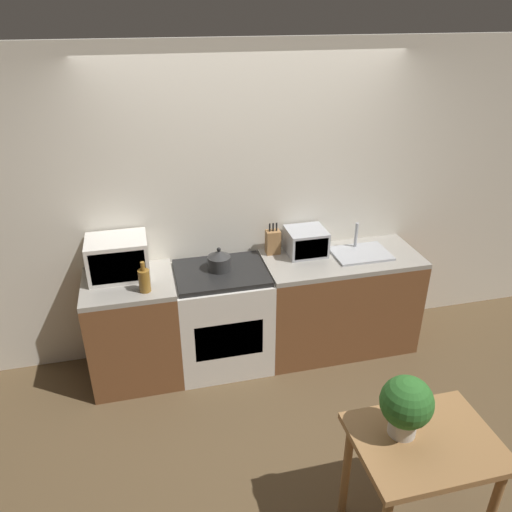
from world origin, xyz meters
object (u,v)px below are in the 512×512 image
object	(u,v)px
stove_range	(223,318)
toaster_oven	(306,242)
kettle	(219,260)
microwave	(118,258)
bottle	(144,280)
dining_table	(422,457)

from	to	relation	value
stove_range	toaster_oven	size ratio (longest dim) A/B	2.77
kettle	microwave	xyz separation A→B (m)	(-0.78, 0.08, 0.08)
stove_range	bottle	world-z (taller)	bottle
stove_range	microwave	xyz separation A→B (m)	(-0.78, 0.11, 0.61)
stove_range	dining_table	bearing A→B (deg)	-67.39
kettle	bottle	bearing A→B (deg)	-161.24
microwave	dining_table	bearing A→B (deg)	-51.59
bottle	dining_table	bearing A→B (deg)	-50.67
stove_range	microwave	size ratio (longest dim) A/B	1.96
stove_range	dining_table	distance (m)	2.00
stove_range	dining_table	size ratio (longest dim) A/B	1.16
kettle	microwave	distance (m)	0.78
toaster_oven	stove_range	bearing A→B (deg)	-169.68
kettle	dining_table	xyz separation A→B (m)	(0.77, -1.87, -0.34)
kettle	bottle	xyz separation A→B (m)	(-0.59, -0.20, 0.01)
toaster_oven	dining_table	world-z (taller)	toaster_oven
microwave	toaster_oven	world-z (taller)	microwave
kettle	toaster_oven	bearing A→B (deg)	8.16
stove_range	microwave	world-z (taller)	microwave
stove_range	toaster_oven	distance (m)	0.96
stove_range	kettle	bearing A→B (deg)	100.52
bottle	toaster_oven	bearing A→B (deg)	12.91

